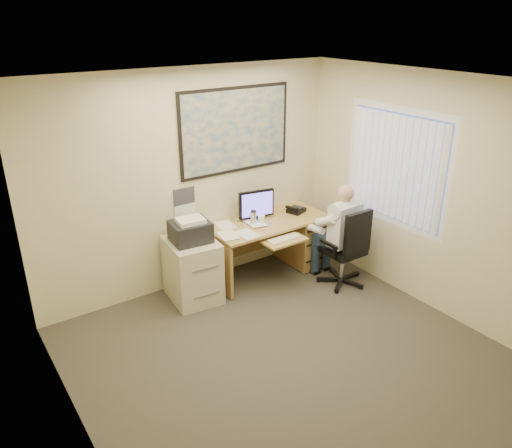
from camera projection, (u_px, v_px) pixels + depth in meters
room_shell at (312, 248)px, 4.35m from camera, size 4.00×4.50×2.70m
desk at (287, 236)px, 6.79m from camera, size 1.60×0.97×1.13m
world_map at (236, 130)px, 6.16m from camera, size 1.56×0.03×1.06m
wall_calendar at (185, 204)px, 6.10m from camera, size 0.28×0.01×0.42m
window_blinds at (395, 167)px, 5.91m from camera, size 0.06×1.40×1.30m
filing_cabinet at (192, 265)px, 5.98m from camera, size 0.61×0.71×1.06m
office_chair at (345, 263)px, 6.35m from camera, size 0.63×0.63×1.05m
person at (342, 235)px, 6.27m from camera, size 0.60×0.82×1.33m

